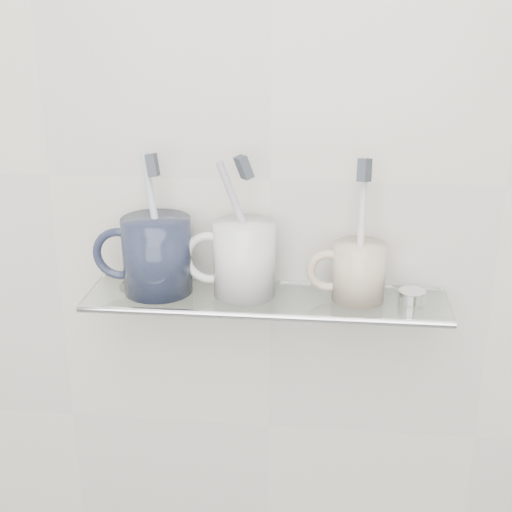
# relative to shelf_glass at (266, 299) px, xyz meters

# --- Properties ---
(wall_back) EXTENTS (2.50, 0.00, 2.50)m
(wall_back) POSITION_rel_shelf_glass_xyz_m (0.00, 0.06, 0.15)
(wall_back) COLOR beige
(wall_back) RESTS_ON ground
(shelf_glass) EXTENTS (0.50, 0.12, 0.01)m
(shelf_glass) POSITION_rel_shelf_glass_xyz_m (0.00, 0.00, 0.00)
(shelf_glass) COLOR silver
(shelf_glass) RESTS_ON wall_back
(shelf_rail) EXTENTS (0.50, 0.01, 0.01)m
(shelf_rail) POSITION_rel_shelf_glass_xyz_m (0.00, -0.06, 0.00)
(shelf_rail) COLOR silver
(shelf_rail) RESTS_ON shelf_glass
(bracket_left) EXTENTS (0.02, 0.03, 0.02)m
(bracket_left) POSITION_rel_shelf_glass_xyz_m (-0.21, 0.05, -0.01)
(bracket_left) COLOR silver
(bracket_left) RESTS_ON wall_back
(bracket_right) EXTENTS (0.02, 0.03, 0.02)m
(bracket_right) POSITION_rel_shelf_glass_xyz_m (0.21, 0.05, -0.01)
(bracket_right) COLOR silver
(bracket_right) RESTS_ON wall_back
(mug_left) EXTENTS (0.13, 0.13, 0.11)m
(mug_left) POSITION_rel_shelf_glass_xyz_m (-0.15, 0.00, 0.06)
(mug_left) COLOR black
(mug_left) RESTS_ON shelf_glass
(mug_left_handle) EXTENTS (0.08, 0.01, 0.08)m
(mug_left_handle) POSITION_rel_shelf_glass_xyz_m (-0.21, 0.00, 0.06)
(mug_left_handle) COLOR black
(mug_left_handle) RESTS_ON mug_left
(toothbrush_left) EXTENTS (0.04, 0.04, 0.19)m
(toothbrush_left) POSITION_rel_shelf_glass_xyz_m (-0.15, 0.00, 0.10)
(toothbrush_left) COLOR silver
(toothbrush_left) RESTS_ON mug_left
(bristles_left) EXTENTS (0.02, 0.03, 0.03)m
(bristles_left) POSITION_rel_shelf_glass_xyz_m (-0.15, 0.00, 0.19)
(bristles_left) COLOR #363C44
(bristles_left) RESTS_ON toothbrush_left
(mug_center) EXTENTS (0.10, 0.10, 0.10)m
(mug_center) POSITION_rel_shelf_glass_xyz_m (-0.03, 0.00, 0.06)
(mug_center) COLOR silver
(mug_center) RESTS_ON shelf_glass
(mug_center_handle) EXTENTS (0.07, 0.01, 0.07)m
(mug_center_handle) POSITION_rel_shelf_glass_xyz_m (-0.08, 0.00, 0.06)
(mug_center_handle) COLOR silver
(mug_center_handle) RESTS_ON mug_center
(toothbrush_center) EXTENTS (0.08, 0.03, 0.18)m
(toothbrush_center) POSITION_rel_shelf_glass_xyz_m (-0.03, 0.00, 0.10)
(toothbrush_center) COLOR #9C9FB0
(toothbrush_center) RESTS_ON mug_center
(bristles_center) EXTENTS (0.03, 0.03, 0.03)m
(bristles_center) POSITION_rel_shelf_glass_xyz_m (-0.03, 0.00, 0.19)
(bristles_center) COLOR #363C44
(bristles_center) RESTS_ON toothbrush_center
(mug_right) EXTENTS (0.09, 0.09, 0.08)m
(mug_right) POSITION_rel_shelf_glass_xyz_m (0.13, 0.00, 0.04)
(mug_right) COLOR beige
(mug_right) RESTS_ON shelf_glass
(mug_right_handle) EXTENTS (0.06, 0.01, 0.06)m
(mug_right_handle) POSITION_rel_shelf_glass_xyz_m (0.08, 0.00, 0.04)
(mug_right_handle) COLOR beige
(mug_right_handle) RESTS_ON mug_right
(toothbrush_right) EXTENTS (0.02, 0.05, 0.19)m
(toothbrush_right) POSITION_rel_shelf_glass_xyz_m (0.13, 0.00, 0.10)
(toothbrush_right) COLOR silver
(toothbrush_right) RESTS_ON mug_right
(bristles_right) EXTENTS (0.02, 0.03, 0.03)m
(bristles_right) POSITION_rel_shelf_glass_xyz_m (0.13, 0.00, 0.19)
(bristles_right) COLOR #363C44
(bristles_right) RESTS_ON toothbrush_right
(chrome_cap) EXTENTS (0.04, 0.04, 0.02)m
(chrome_cap) POSITION_rel_shelf_glass_xyz_m (0.20, 0.00, 0.01)
(chrome_cap) COLOR silver
(chrome_cap) RESTS_ON shelf_glass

